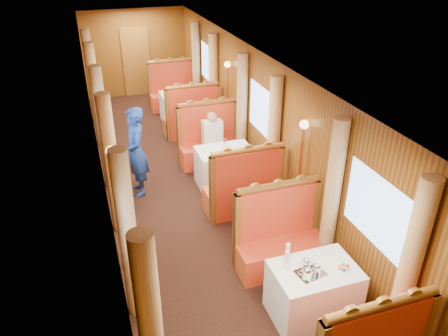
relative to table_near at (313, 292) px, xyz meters
name	(u,v)px	position (x,y,z in m)	size (l,w,h in m)	color
floor	(188,190)	(-0.75, 3.50, -0.38)	(3.00, 12.00, 0.01)	black
ceiling	(182,61)	(-0.75, 3.50, 2.12)	(3.00, 12.00, 0.01)	silver
wall_far	(136,53)	(-0.75, 9.50, 0.88)	(3.00, 2.50, 0.01)	brown
wall_left	(99,142)	(-2.25, 3.50, 0.88)	(12.00, 2.50, 0.01)	brown
wall_right	(262,121)	(0.75, 3.50, 0.88)	(12.00, 2.50, 0.01)	brown
doorway_far	(137,62)	(-0.75, 9.47, 0.62)	(0.80, 0.04, 2.00)	#8F5A21
table_near	(313,292)	(0.00, 0.00, 0.00)	(1.05, 0.72, 0.75)	white
banquette_near_aft	(279,241)	(0.00, 1.01, 0.05)	(1.30, 0.55, 1.34)	#B61514
table_mid	(225,167)	(0.00, 3.50, 0.00)	(1.05, 0.72, 0.75)	white
banquette_mid_fwd	(243,191)	(0.00, 2.49, 0.05)	(1.30, 0.55, 1.34)	#B61514
banquette_mid_aft	(210,144)	(0.00, 4.51, 0.05)	(1.30, 0.55, 1.34)	#B61514
table_far	(182,107)	(0.00, 7.00, 0.00)	(1.05, 0.72, 0.75)	white
banquette_far_fwd	(192,119)	(0.00, 5.99, 0.05)	(1.30, 0.55, 1.34)	#B61514
banquette_far_aft	(173,93)	(0.00, 8.01, 0.05)	(1.30, 0.55, 1.34)	#B61514
tea_tray	(310,273)	(-0.11, -0.05, 0.38)	(0.34, 0.26, 0.01)	silver
teapot_left	(307,275)	(-0.20, -0.14, 0.45)	(0.17, 0.13, 0.14)	silver
teapot_right	(317,270)	(-0.04, -0.08, 0.43)	(0.15, 0.11, 0.12)	silver
teapot_back	(306,265)	(-0.12, 0.03, 0.44)	(0.16, 0.12, 0.13)	silver
fruit_plate	(343,268)	(0.32, -0.11, 0.39)	(0.22, 0.22, 0.05)	white
cup_inboard	(287,262)	(-0.34, 0.12, 0.48)	(0.08, 0.08, 0.26)	white
cup_outboard	(287,254)	(-0.27, 0.25, 0.48)	(0.08, 0.08, 0.26)	white
rose_vase_mid	(225,142)	(-0.01, 3.48, 0.55)	(0.06, 0.06, 0.36)	silver
rose_vase_far	(182,87)	(0.02, 6.98, 0.55)	(0.06, 0.06, 0.36)	silver
window_left_near	(125,263)	(-2.24, 0.00, 1.07)	(1.20, 0.90, 0.01)	#80ADE4
curtain_left_near_b	(128,238)	(-2.13, 0.78, 0.80)	(0.22, 0.22, 2.35)	tan
window_right_near	(376,211)	(0.74, 0.00, 1.07)	(1.20, 0.90, 0.01)	#80ADE4
curtain_right_near_a	(408,273)	(0.63, -0.78, 0.80)	(0.22, 0.22, 2.35)	tan
curtain_right_near_b	(332,198)	(0.63, 0.78, 0.80)	(0.22, 0.22, 2.35)	tan
window_left_mid	(98,131)	(-2.24, 3.50, 1.07)	(1.20, 0.90, 0.01)	#80ADE4
curtain_left_mid_a	(112,165)	(-2.13, 2.72, 0.80)	(0.22, 0.22, 2.35)	tan
curtain_left_mid_b	(103,128)	(-2.13, 4.28, 0.80)	(0.22, 0.22, 2.35)	tan
window_right_mid	(262,111)	(0.74, 3.50, 1.07)	(1.20, 0.90, 0.01)	#80ADE4
curtain_right_mid_a	(273,142)	(0.63, 2.72, 0.80)	(0.22, 0.22, 2.35)	tan
curtain_right_mid_b	(242,111)	(0.63, 4.28, 0.80)	(0.22, 0.22, 2.35)	tan
window_left_far	(87,74)	(-2.24, 7.00, 1.07)	(1.20, 0.90, 0.01)	#80ADE4
curtain_left_far_a	(96,95)	(-2.13, 6.22, 0.80)	(0.22, 0.22, 2.35)	tan
curtain_left_far_b	(91,76)	(-2.13, 7.78, 0.80)	(0.22, 0.22, 2.35)	tan
window_right_far	(208,64)	(0.74, 7.00, 1.07)	(1.20, 0.90, 0.01)	#80ADE4
curtain_right_far_a	(214,83)	(0.63, 6.22, 0.80)	(0.22, 0.22, 2.35)	tan
curtain_right_far_b	(196,67)	(0.63, 7.78, 0.80)	(0.22, 0.22, 2.35)	tan
sconce_left_fore	(116,184)	(-2.15, 1.75, 1.01)	(0.14, 0.14, 1.95)	#BF8C3F
sconce_right_fore	(301,154)	(0.65, 1.75, 1.01)	(0.14, 0.14, 1.95)	#BF8C3F
sconce_left_aft	(97,101)	(-2.15, 5.25, 1.01)	(0.14, 0.14, 1.95)	#BF8C3F
sconce_right_aft	(227,87)	(0.65, 5.25, 1.01)	(0.14, 0.14, 1.95)	#BF8C3F
steward	(136,152)	(-1.63, 3.74, 0.47)	(0.62, 0.41, 1.70)	navy
passenger	(213,134)	(0.00, 4.28, 0.37)	(0.40, 0.44, 0.76)	beige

